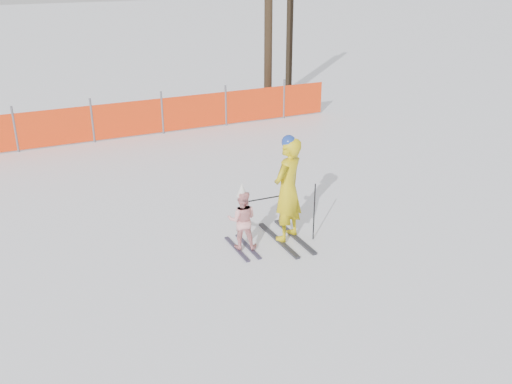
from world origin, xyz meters
The scene contains 6 objects.
ground centered at (0.00, 0.00, 0.00)m, with size 120.00×120.00×0.00m, color white.
adult centered at (0.56, 0.37, 1.01)m, with size 0.84×1.50×2.01m.
child centered at (-0.32, 0.39, 0.58)m, with size 0.65×1.00×1.26m.
ski_poles centered at (0.69, 0.24, 0.68)m, with size 1.22×0.24×1.10m.
safety_fence centered at (-1.91, 7.89, 0.56)m, with size 15.41×0.06×1.25m.
tree_trunks centered at (5.26, 9.99, 3.12)m, with size 2.27×2.52×7.10m.
Camera 1 is at (-3.95, -7.90, 4.88)m, focal length 40.00 mm.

